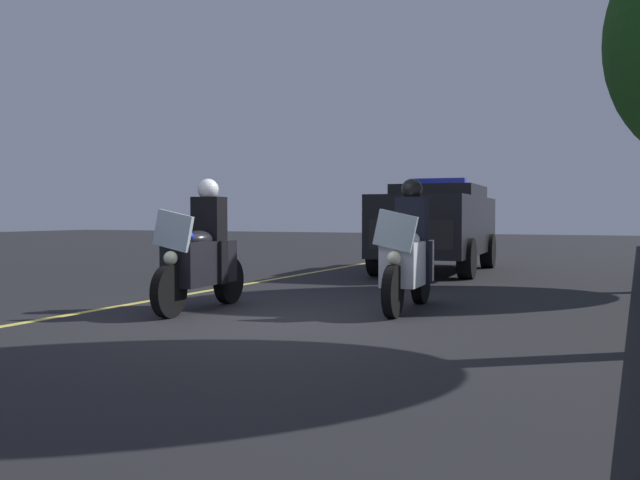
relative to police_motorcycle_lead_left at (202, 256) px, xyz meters
The scene contains 5 objects.
ground_plane 1.52m from the police_motorcycle_lead_left, 65.81° to the left, with size 80.00×80.00×0.00m, color black.
lane_stripe_center 1.52m from the police_motorcycle_lead_left, 65.80° to the right, with size 48.00×0.12×0.01m, color #E0D14C.
police_motorcycle_lead_left is the anchor object (origin of this frame).
police_motorcycle_lead_right 2.69m from the police_motorcycle_lead_left, 114.30° to the left, with size 2.14×0.61×1.72m.
police_suv 7.49m from the police_motorcycle_lead_left, behind, with size 5.01×2.32×2.05m.
Camera 1 is at (7.08, 3.96, 1.23)m, focal length 39.31 mm.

